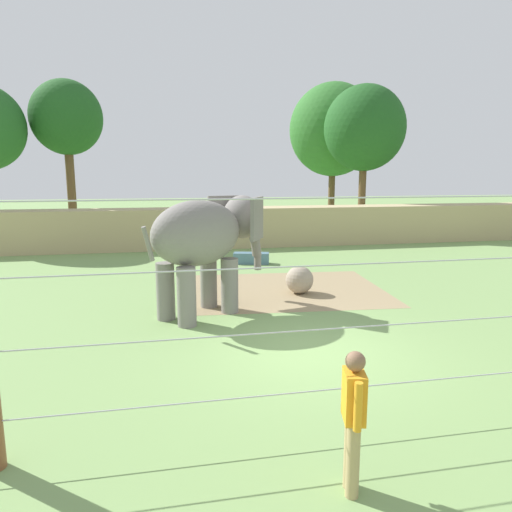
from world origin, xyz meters
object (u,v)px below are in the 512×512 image
(zookeeper, at_px, (353,416))
(feed_trough, at_px, (251,258))
(enrichment_ball, at_px, (300,280))
(elephant, at_px, (206,237))

(zookeeper, xyz_separation_m, feed_trough, (1.42, 13.48, -0.71))
(enrichment_ball, xyz_separation_m, zookeeper, (-1.97, -8.62, 0.51))
(elephant, relative_size, feed_trough, 2.37)
(zookeeper, bearing_deg, enrichment_ball, 77.14)
(elephant, height_order, enrichment_ball, elephant)
(elephant, relative_size, enrichment_ball, 4.23)
(elephant, xyz_separation_m, feed_trough, (2.34, 6.31, -1.75))
(enrichment_ball, distance_m, zookeeper, 8.85)
(elephant, distance_m, enrichment_ball, 3.58)
(enrichment_ball, bearing_deg, elephant, -153.45)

